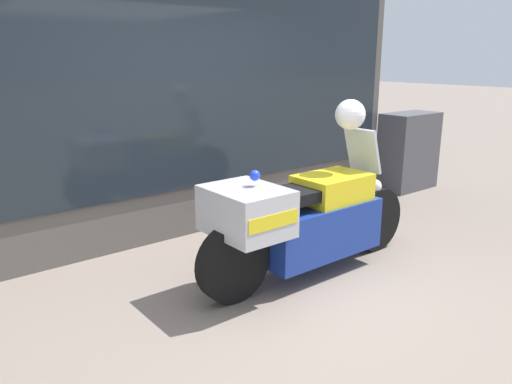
# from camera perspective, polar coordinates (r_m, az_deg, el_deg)

# --- Properties ---
(ground_plane) EXTENTS (60.00, 60.00, 0.00)m
(ground_plane) POSITION_cam_1_polar(r_m,az_deg,el_deg) (4.35, 4.23, -11.47)
(ground_plane) COLOR gray
(shop_building) EXTENTS (6.66, 0.55, 4.07)m
(shop_building) POSITION_cam_1_polar(r_m,az_deg,el_deg) (5.31, -14.40, 15.79)
(shop_building) COLOR #56514C
(shop_building) RESTS_ON ground
(window_display) EXTENTS (5.27, 0.30, 1.93)m
(window_display) POSITION_cam_1_polar(r_m,az_deg,el_deg) (5.93, -6.28, 0.62)
(window_display) COLOR slate
(window_display) RESTS_ON ground
(paramedic_motorcycle) EXTENTS (2.47, 0.69, 1.30)m
(paramedic_motorcycle) POSITION_cam_1_polar(r_m,az_deg,el_deg) (4.48, 5.27, -3.13)
(paramedic_motorcycle) COLOR black
(paramedic_motorcycle) RESTS_ON ground
(utility_cabinet) EXTENTS (0.92, 0.49, 1.14)m
(utility_cabinet) POSITION_cam_1_polar(r_m,az_deg,el_deg) (7.85, 17.01, 4.49)
(utility_cabinet) COLOR #4C4C51
(utility_cabinet) RESTS_ON ground
(white_helmet) EXTENTS (0.28, 0.28, 0.28)m
(white_helmet) POSITION_cam_1_polar(r_m,az_deg,el_deg) (4.70, 10.72, 8.70)
(white_helmet) COLOR white
(white_helmet) RESTS_ON paramedic_motorcycle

